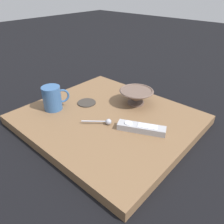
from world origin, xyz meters
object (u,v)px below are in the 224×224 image
Objects in this scene: coffee_mug at (53,98)px; tv_remote_near at (141,128)px; cereal_bowl at (136,96)px; drink_coaster at (87,103)px; teaspoon at (105,122)px.

coffee_mug is 0.60× the size of tv_remote_near.
coffee_mug reaches higher than cereal_bowl.
cereal_bowl is 1.84× the size of drink_coaster.
tv_remote_near is at bearing -162.84° from coffee_mug.
tv_remote_near reaches higher than drink_coaster.
drink_coaster is (-0.07, -0.13, -0.05)m from coffee_mug.
drink_coaster is (0.31, -0.01, -0.01)m from tv_remote_near.
tv_remote_near is at bearing 178.06° from drink_coaster.
cereal_bowl is 0.22m from tv_remote_near.
drink_coaster is (0.18, -0.07, -0.01)m from teaspoon.
coffee_mug reaches higher than tv_remote_near.
coffee_mug is at bearing 61.36° from drink_coaster.
cereal_bowl is at bearing -86.62° from teaspoon.
drink_coaster is at bearing -20.27° from teaspoon.
cereal_bowl is 0.85× the size of tv_remote_near.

